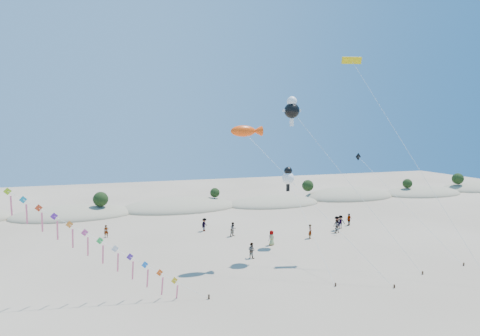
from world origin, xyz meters
name	(u,v)px	position (x,y,z in m)	size (l,w,h in m)	color
dune_ridge	(186,207)	(1.06, 45.14, 0.11)	(145.30, 11.49, 5.57)	gray
kite_train	(2,190)	(-18.08, 14.33, 8.48)	(27.37, 8.36, 16.86)	#3F2D1E
fish_kite	(247,131)	(1.98, 17.36, 12.69)	(10.95, 10.63, 13.27)	#3F2D1E
cartoon_kite_low	(288,177)	(8.22, 21.42, 7.63)	(2.04, 13.04, 8.76)	#3F2D1E
cartoon_kite_high	(292,109)	(7.23, 18.54, 14.92)	(9.58, 10.29, 16.20)	#3F2D1E
parafoil_kite	(355,65)	(13.64, 17.36, 19.39)	(6.39, 13.54, 20.31)	#3F2D1E
dark_kite	(384,183)	(19.79, 20.07, 6.65)	(2.42, 14.88, 9.91)	#3F2D1E
beachgoers	(288,228)	(10.00, 25.16, 0.85)	(31.69, 13.21, 1.82)	slate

